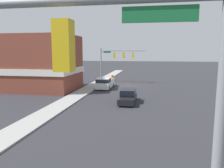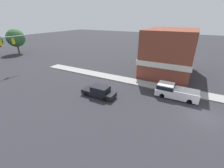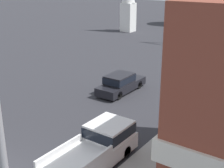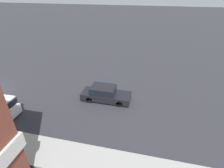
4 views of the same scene
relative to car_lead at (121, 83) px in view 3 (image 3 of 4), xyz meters
The scene contains 3 objects.
far_signal_assembly 21.14m from the car_lead, 93.76° to the left, with size 8.20×0.49×7.37m.
car_lead is the anchor object (origin of this frame).
pickup_truck_parked 10.19m from the car_lead, 62.62° to the right, with size 2.07×5.52×1.81m.
Camera 3 is at (11.85, -6.93, 9.13)m, focal length 50.00 mm.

